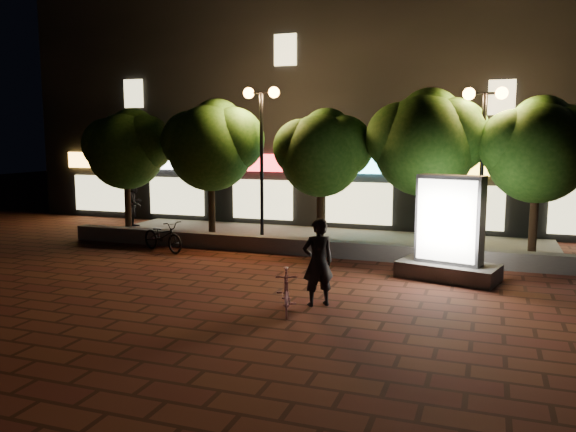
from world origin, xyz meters
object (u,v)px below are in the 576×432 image
at_px(scooter_pink, 286,291).
at_px(tree_right, 427,139).
at_px(tree_left, 213,142).
at_px(street_lamp_left, 261,125).
at_px(tree_far_right, 540,146).
at_px(street_lamp_right, 484,128).
at_px(scooter_parked, 163,236).
at_px(pedestrian, 134,204).
at_px(rider, 318,262).
at_px(tree_mid, 323,150).
at_px(tree_far_left, 128,146).
at_px(ad_kiosk, 449,237).

bearing_deg(scooter_pink, tree_right, 54.55).
distance_m(tree_left, street_lamp_left, 2.05).
xyz_separation_m(street_lamp_left, scooter_pink, (3.37, -6.97, -3.57)).
bearing_deg(tree_far_right, street_lamp_left, -178.24).
xyz_separation_m(street_lamp_right, scooter_parked, (-9.52, -2.20, -3.39)).
distance_m(tree_right, pedestrian, 11.69).
bearing_deg(rider, scooter_parked, -68.86).
xyz_separation_m(tree_mid, scooter_pink, (1.32, -7.23, -2.76)).
bearing_deg(tree_far_left, street_lamp_right, -1.21).
bearing_deg(scooter_parked, tree_right, -50.96).
distance_m(scooter_pink, scooter_parked, 7.58).
relative_size(tree_far_left, tree_mid, 1.03).
bearing_deg(tree_mid, scooter_pink, -79.68).
xyz_separation_m(ad_kiosk, pedestrian, (-12.33, 4.18, -0.06)).
bearing_deg(street_lamp_left, tree_far_right, 1.76).
height_order(tree_left, rider, tree_left).
distance_m(tree_mid, tree_far_right, 6.50).
height_order(tree_mid, scooter_parked, tree_mid).
xyz_separation_m(scooter_parked, pedestrian, (-3.48, 3.54, 0.52)).
relative_size(tree_right, scooter_pink, 3.34).
distance_m(tree_right, street_lamp_right, 1.70).
bearing_deg(tree_right, tree_mid, -180.00).
bearing_deg(street_lamp_right, rider, -116.93).
xyz_separation_m(tree_left, street_lamp_left, (1.95, -0.26, 0.58)).
distance_m(tree_mid, street_lamp_left, 2.22).
distance_m(street_lamp_right, pedestrian, 13.38).
height_order(street_lamp_right, scooter_pink, street_lamp_right).
relative_size(tree_far_right, scooter_parked, 2.50).
bearing_deg(tree_right, scooter_parked, -162.64).
height_order(street_lamp_right, rider, street_lamp_right).
xyz_separation_m(tree_mid, scooter_parked, (-4.58, -2.46, -2.72)).
bearing_deg(tree_far_left, tree_left, 0.00).
relative_size(ad_kiosk, scooter_parked, 1.42).
bearing_deg(pedestrian, ad_kiosk, -113.18).
xyz_separation_m(tree_mid, pedestrian, (-8.05, 1.07, -2.19)).
distance_m(scooter_pink, pedestrian, 12.53).
relative_size(tree_mid, tree_right, 0.89).
height_order(tree_mid, rider, tree_mid).
height_order(street_lamp_right, scooter_parked, street_lamp_right).
xyz_separation_m(tree_far_left, scooter_pink, (8.81, -7.23, -2.84)).
relative_size(tree_mid, street_lamp_left, 0.87).
bearing_deg(tree_mid, scooter_parked, -151.71).
distance_m(street_lamp_left, scooter_pink, 8.52).
bearing_deg(tree_mid, ad_kiosk, -36.02).
distance_m(tree_mid, scooter_pink, 7.85).
height_order(tree_far_right, scooter_pink, tree_far_right).
bearing_deg(rider, scooter_pink, 21.04).
relative_size(tree_mid, street_lamp_right, 0.90).
bearing_deg(scooter_pink, tree_far_left, 120.59).
distance_m(street_lamp_left, ad_kiosk, 7.54).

